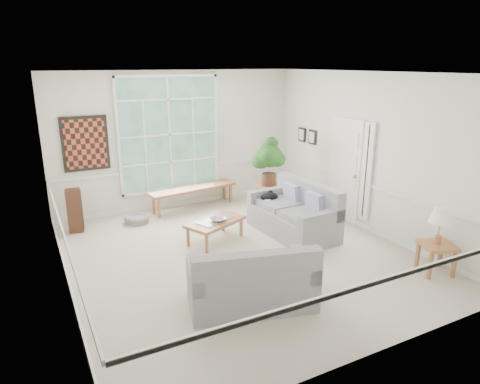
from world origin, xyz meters
The scene contains 24 objects.
floor centered at (0.00, 0.00, -0.01)m, with size 5.50×6.00×0.01m, color #BAB0A0.
ceiling centered at (0.00, 0.00, 3.00)m, with size 5.50×6.00×0.02m, color white.
wall_back centered at (0.00, 3.00, 1.50)m, with size 5.50×0.02×3.00m, color silver.
wall_front centered at (0.00, -3.00, 1.50)m, with size 5.50×0.02×3.00m, color silver.
wall_left centered at (-2.75, 0.00, 1.50)m, with size 0.02×6.00×3.00m, color silver.
wall_right centered at (2.75, 0.00, 1.50)m, with size 0.02×6.00×3.00m, color silver.
window_back centered at (-0.20, 2.96, 1.65)m, with size 2.30×0.08×2.40m, color white.
entry_door centered at (2.71, 0.60, 1.05)m, with size 0.08×0.90×2.10m, color white.
door_sidelight centered at (2.71, -0.03, 1.15)m, with size 0.08×0.26×1.90m, color white.
wall_art centered at (-1.95, 2.95, 1.60)m, with size 0.90×0.06×1.10m, color maroon.
wall_frame_near centered at (2.71, 1.75, 1.55)m, with size 0.04×0.26×0.32m, color black.
wall_frame_far centered at (2.71, 2.15, 1.55)m, with size 0.04×0.26×0.32m, color black.
loveseat_right centered at (1.31, 0.38, 0.49)m, with size 0.94×1.81×0.98m, color gray.
loveseat_front centered at (-0.58, -1.45, 0.45)m, with size 1.66×0.86×0.90m, color gray.
coffee_table centered at (-0.14, 0.72, 0.20)m, with size 1.09×0.59×0.40m, color #A2653F.
pewter_bowl centered at (-0.11, 0.65, 0.45)m, with size 0.33×0.33×0.08m, color #9D9DA3.
window_bench centered at (0.19, 2.65, 0.24)m, with size 2.03×0.40×0.47m, color #A2653F.
end_table centered at (1.69, 1.79, 0.28)m, with size 0.57×0.57×0.57m, color #A2653F.
houseplant centered at (1.63, 1.79, 1.10)m, with size 0.62×0.62×1.06m, color #22521D, non-canonical shape.
side_table centered at (2.40, -1.97, 0.24)m, with size 0.48×0.48×0.49m, color #A2653F.
table_lamp centered at (2.40, -1.96, 0.78)m, with size 0.34×0.34×0.58m, color silver, non-canonical shape.
pet_bed centered at (-1.19, 2.33, 0.07)m, with size 0.49×0.49×0.15m, color slate.
floor_speaker centered at (-2.35, 2.37, 0.43)m, with size 0.27×0.21×0.86m, color #3C2115.
cat centered at (1.18, 1.01, 0.59)m, with size 0.38×0.27×0.18m, color black.
Camera 1 is at (-3.07, -5.94, 3.15)m, focal length 32.00 mm.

